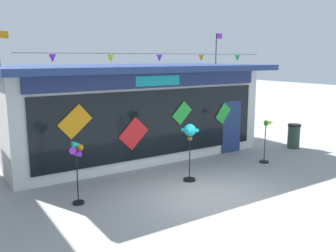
{
  "coord_description": "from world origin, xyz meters",
  "views": [
    {
      "loc": [
        -5.91,
        -7.13,
        3.63
      ],
      "look_at": [
        0.45,
        2.6,
        1.44
      ],
      "focal_mm": 38.85,
      "sensor_mm": 36.0,
      "label": 1
    }
  ],
  "objects_px": {
    "wind_spinner_center_left": "(268,134)",
    "trash_bin": "(294,136)",
    "kite_shop_building": "(128,109)",
    "wind_spinner_far_left": "(77,159)",
    "wind_spinner_left": "(190,137)"
  },
  "relations": [
    {
      "from": "wind_spinner_center_left",
      "to": "trash_bin",
      "type": "bearing_deg",
      "value": 18.12
    },
    {
      "from": "kite_shop_building",
      "to": "wind_spinner_far_left",
      "type": "xyz_separation_m",
      "value": [
        -3.42,
        -3.93,
        -0.54
      ]
    },
    {
      "from": "wind_spinner_far_left",
      "to": "wind_spinner_left",
      "type": "relative_size",
      "value": 0.95
    },
    {
      "from": "kite_shop_building",
      "to": "wind_spinner_center_left",
      "type": "xyz_separation_m",
      "value": [
        3.45,
        -3.9,
        -0.69
      ]
    },
    {
      "from": "kite_shop_building",
      "to": "wind_spinner_left",
      "type": "bearing_deg",
      "value": -90.33
    },
    {
      "from": "trash_bin",
      "to": "kite_shop_building",
      "type": "bearing_deg",
      "value": 152.46
    },
    {
      "from": "wind_spinner_left",
      "to": "trash_bin",
      "type": "xyz_separation_m",
      "value": [
        5.95,
        0.91,
        -0.85
      ]
    },
    {
      "from": "wind_spinner_far_left",
      "to": "trash_bin",
      "type": "distance_m",
      "value": 9.41
    },
    {
      "from": "wind_spinner_left",
      "to": "wind_spinner_center_left",
      "type": "height_order",
      "value": "wind_spinner_left"
    },
    {
      "from": "wind_spinner_far_left",
      "to": "wind_spinner_left",
      "type": "xyz_separation_m",
      "value": [
        3.4,
        -0.08,
        0.18
      ]
    },
    {
      "from": "kite_shop_building",
      "to": "trash_bin",
      "type": "distance_m",
      "value": 6.79
    },
    {
      "from": "wind_spinner_left",
      "to": "wind_spinner_center_left",
      "type": "relative_size",
      "value": 1.14
    },
    {
      "from": "wind_spinner_center_left",
      "to": "trash_bin",
      "type": "height_order",
      "value": "wind_spinner_center_left"
    },
    {
      "from": "kite_shop_building",
      "to": "wind_spinner_far_left",
      "type": "relative_size",
      "value": 5.88
    },
    {
      "from": "wind_spinner_far_left",
      "to": "kite_shop_building",
      "type": "bearing_deg",
      "value": 48.94
    }
  ]
}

